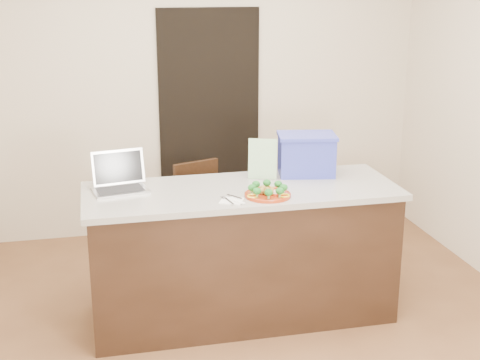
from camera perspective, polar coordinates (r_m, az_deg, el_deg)
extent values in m
plane|color=brown|center=(4.52, 0.86, -12.85)|extent=(4.00, 4.00, 0.00)
plane|color=beige|center=(5.96, -3.65, 8.24)|extent=(4.00, 0.00, 4.00)
plane|color=beige|center=(2.23, 13.31, -7.26)|extent=(4.00, 0.00, 4.00)
cube|color=black|center=(6.01, -2.61, 4.96)|extent=(0.90, 0.02, 2.00)
cube|color=black|center=(4.54, 0.14, -6.49)|extent=(2.00, 0.70, 0.88)
cube|color=beige|center=(4.38, 0.15, -0.96)|extent=(2.06, 0.76, 0.04)
cylinder|color=maroon|center=(4.22, 2.38, -1.28)|extent=(0.29, 0.29, 0.02)
torus|color=maroon|center=(4.21, 2.38, -1.20)|extent=(0.29, 0.29, 0.01)
sphere|color=olive|center=(4.21, 2.38, -0.89)|extent=(0.04, 0.04, 0.04)
sphere|color=olive|center=(4.23, 1.98, -0.79)|extent=(0.04, 0.04, 0.04)
sphere|color=olive|center=(4.19, 1.90, -0.94)|extent=(0.04, 0.04, 0.04)
sphere|color=olive|center=(4.17, 2.30, -1.05)|extent=(0.04, 0.04, 0.04)
sphere|color=olive|center=(4.18, 2.79, -0.99)|extent=(0.04, 0.04, 0.04)
sphere|color=olive|center=(4.22, 2.86, -0.84)|extent=(0.04, 0.04, 0.04)
ellipsoid|color=#144E1B|center=(4.27, 3.28, -0.36)|extent=(0.05, 0.05, 0.04)
ellipsoid|color=#144E1B|center=(4.30, 2.31, -0.25)|extent=(0.05, 0.05, 0.04)
ellipsoid|color=#144E1B|center=(4.27, 1.38, -0.37)|extent=(0.05, 0.05, 0.04)
ellipsoid|color=#144E1B|center=(4.20, 1.02, -0.65)|extent=(0.05, 0.05, 0.04)
ellipsoid|color=#144E1B|center=(4.13, 1.46, -0.95)|extent=(0.05, 0.05, 0.04)
ellipsoid|color=#144E1B|center=(4.11, 2.46, -1.07)|extent=(0.05, 0.05, 0.04)
ellipsoid|color=#144E1B|center=(4.14, 3.42, -0.94)|extent=(0.05, 0.05, 0.04)
ellipsoid|color=#144E1B|center=(4.21, 3.74, -0.64)|extent=(0.05, 0.05, 0.04)
torus|color=gold|center=(4.32, 2.25, -0.65)|extent=(0.07, 0.07, 0.01)
torus|color=gold|center=(4.15, 1.08, -1.38)|extent=(0.07, 0.07, 0.01)
torus|color=gold|center=(4.17, 3.80, -1.34)|extent=(0.07, 0.07, 0.01)
cube|color=silver|center=(4.12, -0.72, -1.78)|extent=(0.18, 0.18, 0.01)
cube|color=silver|center=(4.10, -0.94, -1.81)|extent=(0.04, 0.13, 0.00)
cube|color=silver|center=(4.17, -1.14, -1.50)|extent=(0.04, 0.06, 0.00)
cube|color=white|center=(4.08, -0.17, -1.88)|extent=(0.07, 0.09, 0.01)
cube|color=silver|center=(4.18, -0.48, -1.43)|extent=(0.08, 0.11, 0.00)
cylinder|color=white|center=(4.18, 3.06, -1.23)|extent=(0.03, 0.03, 0.05)
cylinder|color=white|center=(4.17, 3.07, -0.83)|extent=(0.02, 0.02, 0.01)
cylinder|color=red|center=(4.17, 3.07, -0.70)|extent=(0.02, 0.02, 0.01)
cylinder|color=red|center=(4.18, 3.06, -1.27)|extent=(0.03, 0.03, 0.02)
cube|color=#AEAFB3|center=(4.38, -10.19, -0.86)|extent=(0.38, 0.30, 0.02)
cube|color=#AEAFB3|center=(4.46, -10.35, 1.09)|extent=(0.35, 0.12, 0.23)
cube|color=black|center=(4.45, -10.35, 1.07)|extent=(0.31, 0.10, 0.19)
cube|color=#242527|center=(4.37, -10.19, -0.80)|extent=(0.32, 0.21, 0.00)
cube|color=silver|center=(4.55, 1.94, 1.81)|extent=(0.20, 0.10, 0.28)
cube|color=#2E37A8|center=(4.67, 5.68, 2.06)|extent=(0.42, 0.33, 0.27)
cube|color=#2E37A8|center=(4.64, 5.73, 3.78)|extent=(0.44, 0.35, 0.02)
cube|color=black|center=(5.20, -3.40, -3.76)|extent=(0.49, 0.49, 0.04)
cube|color=black|center=(5.29, -3.76, -0.71)|extent=(0.37, 0.16, 0.44)
cylinder|color=black|center=(5.11, -4.88, -6.69)|extent=(0.03, 0.03, 0.41)
cylinder|color=black|center=(5.16, -1.25, -6.39)|extent=(0.03, 0.03, 0.41)
cylinder|color=black|center=(5.41, -5.38, -5.32)|extent=(0.03, 0.03, 0.41)
cylinder|color=black|center=(5.45, -1.95, -5.05)|extent=(0.03, 0.03, 0.41)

